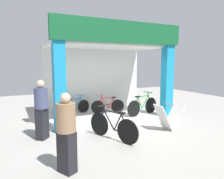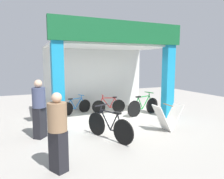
{
  "view_description": "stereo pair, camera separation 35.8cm",
  "coord_description": "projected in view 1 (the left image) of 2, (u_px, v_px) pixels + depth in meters",
  "views": [
    {
      "loc": [
        -3.49,
        -6.5,
        2.17
      ],
      "look_at": [
        0.0,
        0.64,
        1.15
      ],
      "focal_mm": 33.56,
      "sensor_mm": 36.0,
      "label": 1
    },
    {
      "loc": [
        -3.16,
        -6.65,
        2.17
      ],
      "look_at": [
        0.0,
        0.64,
        1.15
      ],
      "focal_mm": 33.56,
      "sensor_mm": 36.0,
      "label": 2
    }
  ],
  "objects": [
    {
      "name": "ground_plane",
      "position": [
        120.0,
        123.0,
        7.59
      ],
      "size": [
        17.23,
        17.23,
        0.0
      ],
      "primitive_type": "plane",
      "color": "#9E9991",
      "rests_on": "ground"
    },
    {
      "name": "shop_facade",
      "position": [
        105.0,
        69.0,
        8.5
      ],
      "size": [
        4.82,
        2.88,
        3.57
      ],
      "color": "beige",
      "rests_on": "ground"
    },
    {
      "name": "bicycle_parked_0",
      "position": [
        113.0,
        126.0,
        5.9
      ],
      "size": [
        0.71,
        1.65,
        0.97
      ],
      "color": "black",
      "rests_on": "ground"
    },
    {
      "name": "sandwich_board_sign",
      "position": [
        169.0,
        117.0,
        6.8
      ],
      "size": [
        0.92,
        0.53,
        0.86
      ],
      "color": "silver",
      "rests_on": "ground"
    },
    {
      "name": "bicycle_inside_2",
      "position": [
        75.0,
        107.0,
        8.76
      ],
      "size": [
        1.39,
        0.54,
        0.8
      ],
      "color": "black",
      "rests_on": "ground"
    },
    {
      "name": "bicycle_inside_1",
      "position": [
        108.0,
        106.0,
        9.04
      ],
      "size": [
        1.43,
        0.41,
        0.8
      ],
      "color": "black",
      "rests_on": "ground"
    },
    {
      "name": "bicycle_inside_0",
      "position": [
        143.0,
        106.0,
        8.7
      ],
      "size": [
        1.69,
        0.54,
        0.95
      ],
      "color": "black",
      "rests_on": "ground"
    },
    {
      "name": "pedestrian_1",
      "position": [
        41.0,
        109.0,
        5.89
      ],
      "size": [
        0.52,
        0.52,
        1.7
      ],
      "color": "black",
      "rests_on": "ground"
    },
    {
      "name": "pedestrian_0",
      "position": [
        66.0,
        132.0,
        4.08
      ],
      "size": [
        0.51,
        0.51,
        1.6
      ],
      "color": "black",
      "rests_on": "ground"
    }
  ]
}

